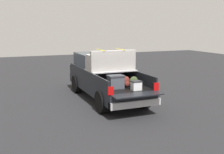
% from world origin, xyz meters
% --- Properties ---
extents(ground_plane, '(40.00, 40.00, 0.00)m').
position_xyz_m(ground_plane, '(0.00, 0.00, 0.00)').
color(ground_plane, '#262628').
extents(pickup_truck, '(6.05, 2.06, 2.23)m').
position_xyz_m(pickup_truck, '(0.38, 0.00, 0.98)').
color(pickup_truck, black).
rests_on(pickup_truck, ground_plane).
extents(trash_can, '(0.60, 0.60, 0.98)m').
position_xyz_m(trash_can, '(3.40, 0.21, 0.50)').
color(trash_can, '#2D2D33').
rests_on(trash_can, ground_plane).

